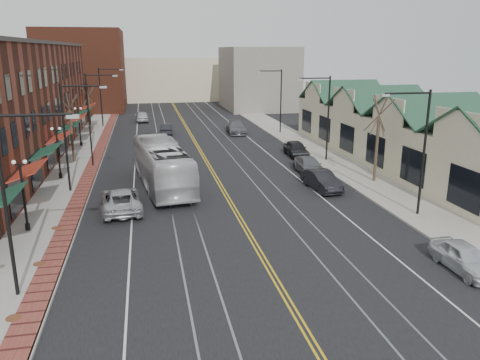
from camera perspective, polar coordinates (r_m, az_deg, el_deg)
name	(u,v)px	position (r m, az deg, el deg)	size (l,w,h in m)	color
ground	(272,273)	(23.20, 3.87, -11.26)	(160.00, 160.00, 0.00)	black
sidewalk_left	(71,178)	(41.76, -19.90, 0.21)	(4.00, 120.00, 0.15)	gray
sidewalk_right	(339,165)	(44.87, 11.97, 1.83)	(4.00, 120.00, 0.15)	gray
building_right	(399,139)	(47.11, 18.87, 4.75)	(8.00, 36.00, 4.60)	beige
backdrop_left	(84,70)	(90.60, -18.53, 12.58)	(14.00, 18.00, 14.00)	#602B1B
backdrop_mid	(169,79)	(105.26, -8.61, 12.13)	(22.00, 14.00, 9.00)	beige
backdrop_right	(258,78)	(87.55, 2.19, 12.29)	(12.00, 16.00, 11.00)	slate
streetlight_l_0	(15,187)	(21.37, -25.78, -0.75)	(3.33, 0.25, 8.00)	black
streetlight_l_1	(70,127)	(36.75, -19.97, 6.13)	(3.33, 0.25, 8.00)	black
streetlight_l_2	(92,103)	(52.51, -17.58, 8.90)	(3.33, 0.25, 8.00)	black
streetlight_l_3	(104,91)	(68.37, -16.29, 10.38)	(3.33, 0.25, 8.00)	black
streetlight_r_0	(419,140)	(31.31, 20.96, 4.54)	(3.33, 0.25, 8.00)	black
streetlight_r_1	(324,110)	(45.46, 10.21, 8.45)	(3.33, 0.25, 8.00)	black
streetlight_r_2	(278,94)	(60.54, 4.61, 10.35)	(3.33, 0.25, 8.00)	black
lamppost_l_1	(24,197)	(30.00, -24.85, -1.89)	(0.84, 0.28, 4.27)	black
lamppost_l_2	(58,154)	(41.41, -21.26, 2.99)	(0.84, 0.28, 4.27)	black
lamppost_l_3	(80,127)	(55.04, -18.97, 6.09)	(0.84, 0.28, 4.27)	black
tree_left_near	(71,127)	(46.97, -19.90, 6.13)	(1.78, 1.37, 6.48)	#382B21
tree_left_far	(89,109)	(62.73, -17.91, 8.24)	(1.66, 1.28, 6.02)	#382B21
tree_right_mid	(377,137)	(39.06, 16.41, 5.04)	(1.90, 1.46, 6.93)	#382B21
manhole_near	(13,318)	(21.42, -25.90, -14.88)	(0.60, 0.60, 0.02)	#592D19
manhole_mid	(39,264)	(25.75, -23.27, -9.36)	(0.60, 0.60, 0.02)	#592D19
manhole_far	(56,228)	(30.29, -21.47, -5.45)	(0.60, 0.60, 0.02)	#592D19
traffic_signal	(91,142)	(44.96, -17.71, 4.42)	(0.18, 0.15, 3.80)	black
transit_bus	(162,165)	(37.26, -9.47, 1.85)	(2.97, 12.68, 3.53)	silver
parked_suv	(121,200)	(32.35, -14.30, -2.36)	(2.58, 5.59, 1.55)	#B4B7BC
parked_car_a	(465,257)	(25.58, 25.69, -8.51)	(1.64, 4.08, 1.39)	silver
parked_car_b	(322,180)	(36.65, 9.92, -0.05)	(1.57, 4.51, 1.49)	black
parked_car_c	(309,166)	(41.37, 8.42, 1.73)	(1.94, 4.77, 1.38)	slate
parked_car_d	(296,149)	(48.04, 6.86, 3.82)	(1.83, 4.56, 1.55)	black
distant_car_left	(166,129)	(61.04, -8.96, 6.17)	(1.49, 4.27, 1.41)	black
distant_car_right	(236,127)	(60.92, -0.45, 6.43)	(2.23, 5.48, 1.59)	slate
distant_car_far	(142,116)	(72.84, -11.87, 7.61)	(1.90, 4.73, 1.61)	#ACB0B4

